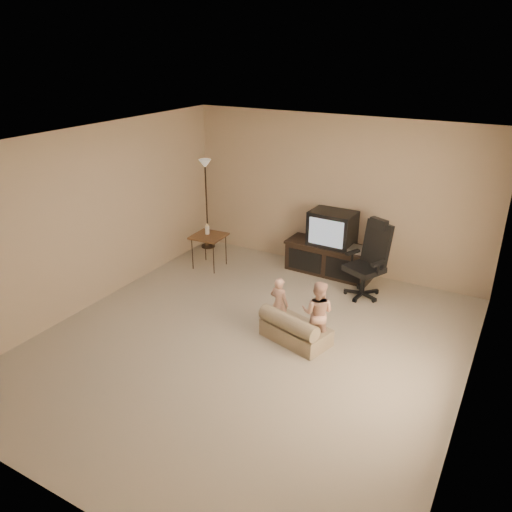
{
  "coord_description": "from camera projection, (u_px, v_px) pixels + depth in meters",
  "views": [
    {
      "loc": [
        2.7,
        -4.58,
        3.48
      ],
      "look_at": [
        -0.23,
        0.6,
        0.93
      ],
      "focal_mm": 35.0,
      "sensor_mm": 36.0,
      "label": 1
    }
  ],
  "objects": [
    {
      "name": "child_sofa",
      "position": [
        294.0,
        330.0,
        6.26
      ],
      "size": [
        0.95,
        0.69,
        0.42
      ],
      "rotation": [
        0.0,
        0.0,
        -0.27
      ],
      "color": "gray",
      "rests_on": "floor"
    },
    {
      "name": "tv_stand",
      "position": [
        331.0,
        248.0,
        8.04
      ],
      "size": [
        1.48,
        0.59,
        1.05
      ],
      "rotation": [
        0.0,
        0.0,
        -0.03
      ],
      "color": "black",
      "rests_on": "floor"
    },
    {
      "name": "room_shell",
      "position": [
        248.0,
        231.0,
        5.66
      ],
      "size": [
        5.5,
        5.5,
        5.5
      ],
      "color": "silver",
      "rests_on": "floor"
    },
    {
      "name": "floor_lamp",
      "position": [
        206.0,
        184.0,
        8.79
      ],
      "size": [
        0.25,
        0.25,
        1.63
      ],
      "color": "black",
      "rests_on": "floor"
    },
    {
      "name": "toddler_right",
      "position": [
        318.0,
        313.0,
        6.14
      ],
      "size": [
        0.44,
        0.29,
        0.84
      ],
      "primitive_type": "imported",
      "rotation": [
        0.0,
        0.0,
        3.31
      ],
      "color": "#E0A68C",
      "rests_on": "floor"
    },
    {
      "name": "side_table",
      "position": [
        209.0,
        236.0,
        8.23
      ],
      "size": [
        0.54,
        0.54,
        0.76
      ],
      "rotation": [
        0.0,
        0.0,
        0.06
      ],
      "color": "brown",
      "rests_on": "floor"
    },
    {
      "name": "floor",
      "position": [
        249.0,
        344.0,
        6.26
      ],
      "size": [
        5.5,
        5.5,
        0.0
      ],
      "primitive_type": "plane",
      "color": "#B0A18C",
      "rests_on": "ground"
    },
    {
      "name": "toddler_left",
      "position": [
        279.0,
        304.0,
        6.47
      ],
      "size": [
        0.28,
        0.22,
        0.74
      ],
      "primitive_type": "imported",
      "rotation": [
        0.0,
        0.0,
        3.05
      ],
      "color": "#E0A68C",
      "rests_on": "floor"
    },
    {
      "name": "office_chair",
      "position": [
        368.0,
        269.0,
        7.32
      ],
      "size": [
        0.72,
        0.73,
        1.17
      ],
      "rotation": [
        0.0,
        0.0,
        -0.43
      ],
      "color": "black",
      "rests_on": "floor"
    }
  ]
}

